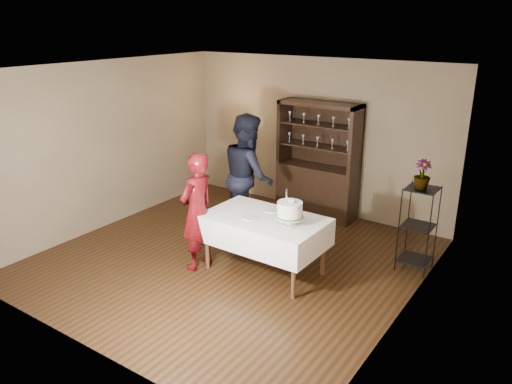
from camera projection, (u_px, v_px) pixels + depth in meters
floor at (231, 259)px, 7.25m from camera, size 5.00×5.00×0.00m
ceiling at (228, 69)px, 6.35m from camera, size 5.00×5.00×0.00m
back_wall at (316, 136)px, 8.75m from camera, size 5.00×0.02×2.70m
wall_left at (107, 145)px, 8.13m from camera, size 0.02×5.00×2.70m
wall_right at (411, 207)px, 5.47m from camera, size 0.02×5.00×2.70m
china_hutch at (318, 179)px, 8.68m from camera, size 1.40×0.48×2.00m
plant_etagere at (418, 226)px, 6.76m from camera, size 0.42×0.42×1.20m
cake_table at (265, 230)px, 6.70m from camera, size 1.62×1.01×0.80m
woman at (197, 211)px, 6.78m from camera, size 0.41×0.61×1.65m
man at (248, 175)px, 7.81m from camera, size 1.20×1.19×1.95m
cake at (290, 211)px, 6.32m from camera, size 0.36×0.36×0.50m
plate_near at (251, 218)px, 6.59m from camera, size 0.23×0.23×0.01m
plate_far at (271, 211)px, 6.84m from camera, size 0.22×0.22×0.01m
potted_plant at (422, 174)px, 6.51m from camera, size 0.30×0.30×0.39m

